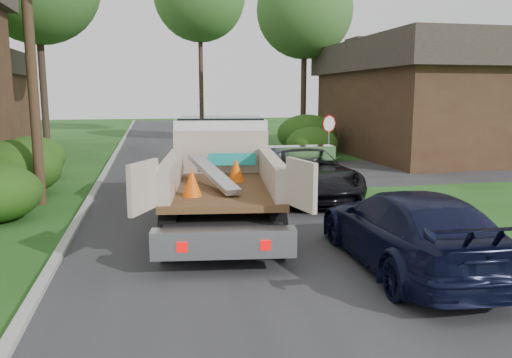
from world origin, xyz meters
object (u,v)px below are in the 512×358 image
object	(u,v)px
house_right	(433,97)
navy_suv	(408,229)
stop_sign	(329,131)
flatbed_truck	(221,165)
utility_pole	(29,29)
black_pickup	(303,172)
tree_right_far	(305,10)

from	to	relation	value
house_right	navy_suv	distance (m)	19.65
stop_sign	flatbed_truck	xyz separation A→B (m)	(-5.54, -6.88, -0.32)
utility_pole	navy_suv	bearing A→B (deg)	-42.80
utility_pole	flatbed_truck	world-z (taller)	utility_pole
stop_sign	black_pickup	bearing A→B (deg)	-119.07
utility_pole	house_right	size ratio (longest dim) A/B	0.77
house_right	navy_suv	bearing A→B (deg)	-122.22
stop_sign	tree_right_far	size ratio (longest dim) A/B	0.22
stop_sign	flatbed_truck	bearing A→B (deg)	-128.86
utility_pole	navy_suv	world-z (taller)	utility_pole
utility_pole	house_right	distance (m)	20.66
flatbed_truck	navy_suv	world-z (taller)	flatbed_truck
tree_right_far	navy_suv	distance (m)	24.29
utility_pole	black_pickup	distance (m)	9.29
utility_pole	flatbed_truck	size ratio (longest dim) A/B	1.36
utility_pole	black_pickup	world-z (taller)	utility_pole
tree_right_far	flatbed_truck	world-z (taller)	tree_right_far
flatbed_truck	utility_pole	bearing A→B (deg)	158.46
stop_sign	flatbed_truck	size ratio (longest dim) A/B	0.34
tree_right_far	flatbed_truck	distance (m)	20.75
stop_sign	navy_suv	xyz separation A→B (m)	(-2.60, -11.50, -1.02)
house_right	black_pickup	bearing A→B (deg)	-137.32
flatbed_truck	tree_right_far	bearing A→B (deg)	73.89
stop_sign	flatbed_truck	world-z (taller)	flatbed_truck
stop_sign	navy_suv	bearing A→B (deg)	-102.74
stop_sign	tree_right_far	bearing A→B (deg)	78.19
house_right	navy_suv	world-z (taller)	house_right
flatbed_truck	black_pickup	size ratio (longest dim) A/B	1.29
stop_sign	utility_pole	distance (m)	11.91
utility_pole	flatbed_truck	bearing A→B (deg)	-29.12
utility_pole	stop_sign	bearing A→B (deg)	20.62
tree_right_far	flatbed_truck	bearing A→B (deg)	-113.69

